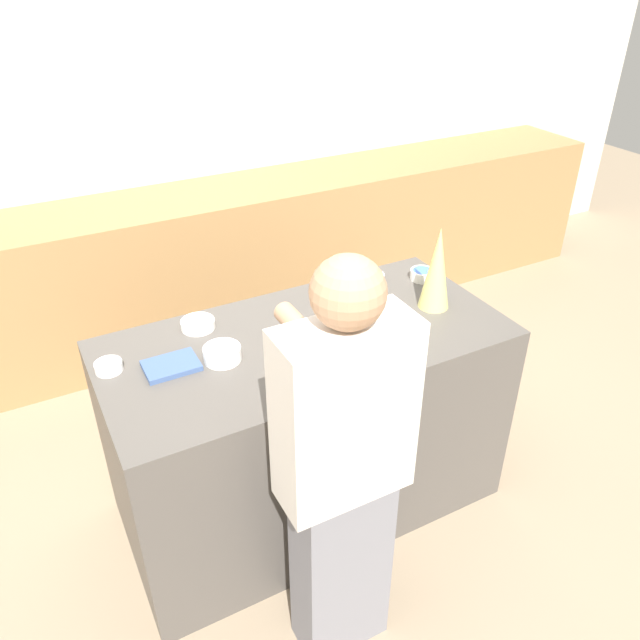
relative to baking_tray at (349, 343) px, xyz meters
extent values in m
plane|color=gray|center=(-0.12, 0.12, -0.89)|extent=(12.00, 12.00, 0.00)
cube|color=beige|center=(-0.12, 2.08, 0.41)|extent=(8.00, 0.05, 2.60)
cube|color=#9E7547|center=(-0.12, 1.75, -0.43)|extent=(6.00, 0.60, 0.93)
cube|color=#514C47|center=(-0.12, 0.12, -0.45)|extent=(1.60, 0.78, 0.89)
cube|color=#9E9EA8|center=(0.00, 0.00, 0.00)|extent=(0.44, 0.32, 0.01)
cube|color=brown|center=(0.00, 0.00, 0.06)|extent=(0.14, 0.16, 0.12)
cube|color=white|center=(0.00, 0.00, 0.15)|extent=(0.16, 0.18, 0.06)
cylinder|color=brown|center=(0.04, 0.03, 0.21)|extent=(0.02, 0.02, 0.06)
cone|color=#DBD675|center=(0.46, 0.08, 0.17)|extent=(0.13, 0.13, 0.36)
cylinder|color=white|center=(-0.46, 0.13, 0.02)|extent=(0.14, 0.14, 0.05)
cylinder|color=#4770DB|center=(-0.46, 0.13, 0.04)|extent=(0.11, 0.11, 0.01)
cylinder|color=silver|center=(0.33, 0.38, 0.02)|extent=(0.13, 0.13, 0.05)
cylinder|color=white|center=(0.33, 0.38, 0.04)|extent=(0.11, 0.11, 0.01)
cylinder|color=white|center=(0.57, 0.30, 0.02)|extent=(0.11, 0.11, 0.05)
cylinder|color=#4770DB|center=(0.57, 0.30, 0.04)|extent=(0.09, 0.09, 0.01)
cylinder|color=white|center=(-0.47, 0.38, 0.01)|extent=(0.13, 0.13, 0.04)
cylinder|color=pink|center=(-0.47, 0.38, 0.03)|extent=(0.11, 0.11, 0.01)
cylinder|color=white|center=(-0.85, 0.26, 0.01)|extent=(0.10, 0.10, 0.04)
cylinder|color=white|center=(-0.85, 0.26, 0.03)|extent=(0.08, 0.08, 0.01)
cube|color=#3F598C|center=(-0.65, 0.17, 0.01)|extent=(0.19, 0.14, 0.02)
cube|color=slate|center=(-0.32, -0.51, -0.52)|extent=(0.31, 0.17, 0.75)
cube|color=silver|center=(-0.32, -0.51, 0.16)|extent=(0.41, 0.18, 0.60)
sphere|color=tan|center=(-0.32, -0.51, 0.55)|extent=(0.20, 0.20, 0.20)
cylinder|color=tan|center=(-0.32, -0.31, 0.29)|extent=(0.07, 0.41, 0.07)
camera|label=1|loc=(-1.03, -1.71, 1.32)|focal=35.00mm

